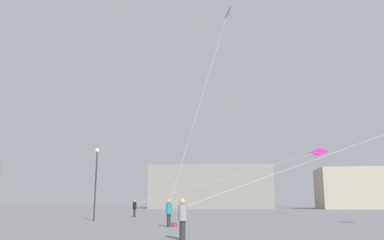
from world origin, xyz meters
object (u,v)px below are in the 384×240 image
object	(u,v)px
kite_magenta_delta	(315,153)
person_in_black	(135,207)
building_centre_hall	(211,187)
kite_cyan_delta	(226,17)
handbag_beside_flyer	(175,225)
person_in_grey	(183,217)
lamppost_east	(96,173)
person_in_teal	(169,212)

from	to	relation	value
kite_magenta_delta	person_in_black	bearing A→B (deg)	-160.40
kite_magenta_delta	building_centre_hall	size ratio (longest dim) A/B	0.80
kite_cyan_delta	kite_magenta_delta	bearing A→B (deg)	62.33
kite_magenta_delta	handbag_beside_flyer	bearing A→B (deg)	-122.42
person_in_black	kite_magenta_delta	world-z (taller)	kite_magenta_delta
person_in_grey	kite_magenta_delta	size ratio (longest dim) A/B	0.08
kite_cyan_delta	lamppost_east	bearing A→B (deg)	158.66
kite_magenta_delta	building_centre_hall	distance (m)	42.96
person_in_teal	person_in_grey	world-z (taller)	person_in_teal
person_in_teal	kite_cyan_delta	xyz separation A→B (m)	(3.79, 2.10, 13.90)
person_in_grey	kite_cyan_delta	xyz separation A→B (m)	(2.06, 10.20, 13.91)
person_in_black	handbag_beside_flyer	world-z (taller)	person_in_black
person_in_grey	building_centre_hall	bearing A→B (deg)	92.03
building_centre_hall	kite_magenta_delta	bearing A→B (deg)	-71.42
lamppost_east	handbag_beside_flyer	size ratio (longest dim) A/B	18.04
person_in_black	person_in_grey	bearing A→B (deg)	109.00
person_in_teal	person_in_black	world-z (taller)	person_in_black
person_in_teal	building_centre_hall	size ratio (longest dim) A/B	0.06
kite_cyan_delta	handbag_beside_flyer	size ratio (longest dim) A/B	44.67
person_in_black	kite_cyan_delta	xyz separation A→B (m)	(9.37, -12.59, 13.89)
person_in_black	building_centre_hall	world-z (taller)	building_centre_hall
kite_cyan_delta	lamppost_east	distance (m)	15.87
kite_cyan_delta	lamppost_east	world-z (taller)	kite_cyan_delta
person_in_teal	handbag_beside_flyer	size ratio (longest dim) A/B	5.23
kite_magenta_delta	lamppost_east	world-z (taller)	kite_magenta_delta
person_in_teal	kite_cyan_delta	world-z (taller)	kite_cyan_delta
lamppost_east	kite_magenta_delta	bearing A→B (deg)	36.42
person_in_grey	handbag_beside_flyer	world-z (taller)	person_in_grey
kite_magenta_delta	person_in_teal	bearing A→B (deg)	-122.95
person_in_grey	person_in_black	size ratio (longest dim) A/B	0.98
person_in_teal	kite_magenta_delta	world-z (taller)	kite_magenta_delta
kite_cyan_delta	lamppost_east	xyz separation A→B (m)	(-10.64, 4.16, -11.02)
person_in_black	lamppost_east	size ratio (longest dim) A/B	0.29
person_in_teal	lamppost_east	size ratio (longest dim) A/B	0.29
building_centre_hall	lamppost_east	size ratio (longest dim) A/B	4.56
person_in_grey	building_centre_hall	distance (m)	70.54
person_in_grey	building_centre_hall	xyz separation A→B (m)	(-1.34, 70.43, 3.68)
person_in_grey	lamppost_east	distance (m)	16.98
kite_magenta_delta	lamppost_east	size ratio (longest dim) A/B	3.65
person_in_grey	person_in_black	xyz separation A→B (m)	(-7.31, 22.79, 0.02)
person_in_black	lamppost_east	world-z (taller)	lamppost_east
handbag_beside_flyer	kite_magenta_delta	bearing A→B (deg)	57.58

